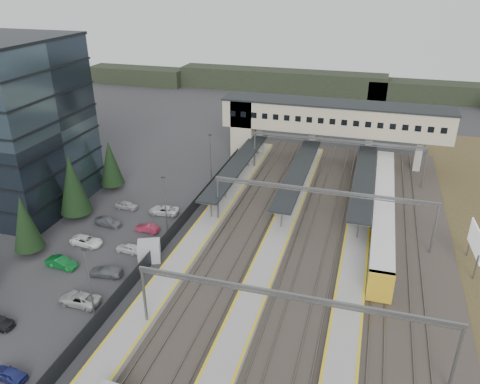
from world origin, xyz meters
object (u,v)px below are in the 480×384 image
(billboard, at_px, (476,242))
(relay_cabin_far, at_px, (149,251))
(footbridge, at_px, (318,119))
(train, at_px, (383,210))

(billboard, bearing_deg, relay_cabin_far, -166.04)
(relay_cabin_far, relative_size, footbridge, 0.08)
(relay_cabin_far, xyz_separation_m, billboard, (37.57, 9.34, 2.25))
(footbridge, xyz_separation_m, billboard, (22.72, -29.69, -4.46))
(train, xyz_separation_m, billboard, (10.42, -8.52, 1.51))
(footbridge, height_order, train, footbridge)
(train, relative_size, billboard, 6.28)
(relay_cabin_far, bearing_deg, train, 33.34)
(footbridge, height_order, billboard, footbridge)
(train, distance_m, billboard, 13.55)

